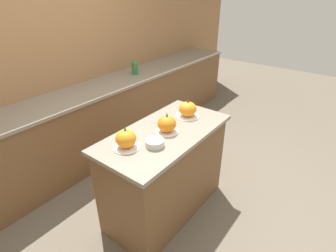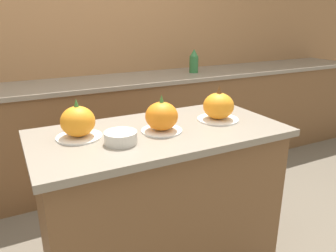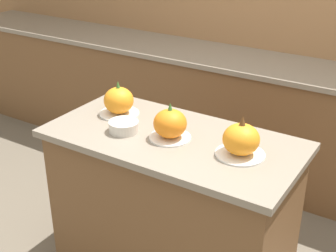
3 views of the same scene
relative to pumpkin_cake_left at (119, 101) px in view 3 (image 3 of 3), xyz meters
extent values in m
cube|color=#9E7047|center=(0.39, 1.57, 0.28)|extent=(8.00, 0.06, 2.50)
cube|color=brown|center=(0.39, -0.08, -0.54)|extent=(1.21, 0.58, 0.86)
cube|color=gray|center=(0.39, -0.08, -0.09)|extent=(1.27, 0.64, 0.03)
cube|color=brown|center=(0.39, 1.24, -0.53)|extent=(6.00, 0.56, 0.88)
cube|color=gray|center=(0.39, 1.24, -0.07)|extent=(6.00, 0.60, 0.03)
cylinder|color=white|center=(0.00, 0.00, -0.07)|extent=(0.21, 0.21, 0.01)
ellipsoid|color=orange|center=(0.00, 0.00, 0.01)|extent=(0.16, 0.16, 0.14)
cone|color=#38702D|center=(0.00, 0.00, 0.09)|extent=(0.02, 0.02, 0.04)
cylinder|color=white|center=(0.38, -0.10, -0.07)|extent=(0.20, 0.20, 0.01)
ellipsoid|color=orange|center=(0.38, -0.10, 0.00)|extent=(0.16, 0.16, 0.14)
cone|color=#38702D|center=(0.38, -0.10, 0.09)|extent=(0.02, 0.02, 0.04)
cylinder|color=white|center=(0.74, -0.07, -0.07)|extent=(0.23, 0.23, 0.01)
ellipsoid|color=orange|center=(0.74, -0.07, 0.01)|extent=(0.17, 0.17, 0.14)
cone|color=brown|center=(0.74, -0.07, 0.10)|extent=(0.03, 0.03, 0.05)
cylinder|color=beige|center=(0.15, -0.16, -0.05)|extent=(0.15, 0.15, 0.05)
camera|label=1|loc=(-1.17, -1.30, 1.04)|focal=28.00mm
camera|label=2|loc=(-0.29, -1.48, 0.47)|focal=35.00mm
camera|label=3|loc=(1.46, -1.82, 0.95)|focal=50.00mm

